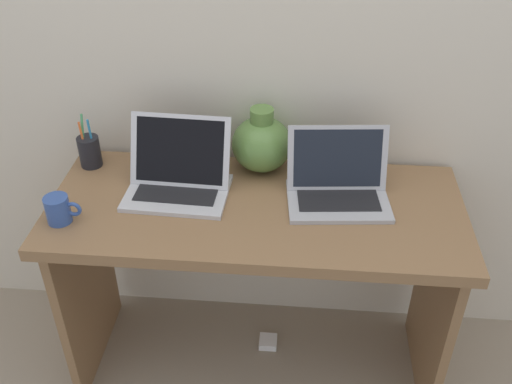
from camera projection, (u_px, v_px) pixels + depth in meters
The scene contains 9 objects.
ground_plane at pixel (256, 360), 2.28m from camera, with size 6.00×6.00×0.00m, color gray.
back_wall at pixel (265, 33), 1.86m from camera, with size 4.40×0.04×2.40m, color beige.
desk at pixel (256, 247), 1.95m from camera, with size 1.32×0.56×0.76m.
laptop_left at pixel (179, 173), 1.89m from camera, with size 0.34×0.25×0.23m.
laptop_right at pixel (338, 181), 1.86m from camera, with size 0.34×0.26×0.22m.
green_vase at pixel (262, 143), 1.97m from camera, with size 0.20×0.20×0.23m.
coffee_mug at pixel (59, 209), 1.76m from camera, with size 0.11×0.07×0.09m.
pen_cup at pixel (90, 151), 2.01m from camera, with size 0.07×0.07×0.19m.
power_brick at pixel (268, 342), 2.34m from camera, with size 0.07×0.07×0.03m, color white.
Camera 1 is at (0.13, -1.49, 1.85)m, focal length 40.95 mm.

